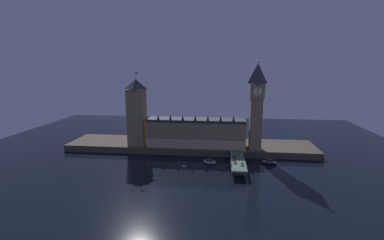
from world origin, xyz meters
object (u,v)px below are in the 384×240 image
car_northbound_trail (235,162)px  street_lamp_near (232,161)px  car_southbound_trail (240,154)px  street_lamp_far (231,148)px  clock_tower (256,104)px  boat_downstream (269,162)px  pedestrian_mid_walk (244,157)px  boat_upstream (209,162)px  pedestrian_far_rail (231,154)px  victoria_tower (137,112)px  car_southbound_lead (242,164)px  street_lamp_mid (245,154)px  pedestrian_near_rail (232,163)px  car_northbound_lead (235,157)px

car_northbound_trail → street_lamp_near: (-2.73, -7.87, 3.07)m
car_southbound_trail → street_lamp_far: (-7.40, 1.38, 3.91)m
clock_tower → boat_downstream: bearing=-66.2°
car_southbound_trail → street_lamp_near: (-7.40, -28.06, 3.14)m
car_northbound_trail → boat_downstream: 32.32m
pedestrian_mid_walk → boat_upstream: bearing=173.9°
clock_tower → pedestrian_mid_walk: bearing=-111.5°
street_lamp_near → street_lamp_far: bearing=90.0°
pedestrian_far_rail → street_lamp_near: 25.34m
victoria_tower → pedestrian_mid_walk: size_ratio=34.90×
clock_tower → boat_upstream: (-36.77, -24.26, -42.88)m
clock_tower → pedestrian_far_rail: 47.16m
car_southbound_trail → boat_downstream: (22.23, -3.05, -5.13)m
boat_downstream → car_southbound_lead: bearing=-136.4°
victoria_tower → street_lamp_mid: size_ratio=8.84×
pedestrian_near_rail → car_southbound_lead: bearing=-11.3°
car_northbound_lead → pedestrian_far_rail: 7.36m
pedestrian_far_rail → street_lamp_mid: street_lamp_mid is taller
clock_tower → boat_downstream: 48.47m
car_southbound_trail → street_lamp_far: street_lamp_far is taller
car_northbound_trail → street_lamp_mid: bearing=42.8°
victoria_tower → boat_upstream: size_ratio=5.67×
pedestrian_near_rail → boat_downstream: size_ratio=0.15×
pedestrian_near_rail → pedestrian_mid_walk: pedestrian_mid_walk is taller
pedestrian_mid_walk → street_lamp_far: street_lamp_far is taller
pedestrian_near_rail → boat_upstream: (-16.81, 16.54, -5.62)m
pedestrian_mid_walk → street_lamp_far: (-9.74, 10.45, 3.57)m
car_northbound_lead → street_lamp_mid: size_ratio=0.58×
car_southbound_trail → clock_tower: bearing=54.2°
car_southbound_lead → pedestrian_mid_walk: size_ratio=2.10×
pedestrian_near_rail → boat_downstream: pedestrian_near_rail is taller
pedestrian_mid_walk → boat_downstream: pedestrian_mid_walk is taller
car_northbound_lead → street_lamp_mid: street_lamp_mid is taller
street_lamp_near → boat_downstream: size_ratio=0.52×
car_northbound_lead → pedestrian_far_rail: bearing=108.5°
car_southbound_lead → pedestrian_far_rail: (-7.00, 21.33, 0.15)m
car_southbound_lead → car_southbound_trail: bearing=90.0°
street_lamp_far → pedestrian_far_rail: bearing=-84.6°
car_northbound_lead → pedestrian_far_rail: pedestrian_far_rail is taller
pedestrian_near_rail → boat_downstream: 35.70m
pedestrian_near_rail → pedestrian_far_rail: 19.93m
street_lamp_mid → boat_upstream: size_ratio=0.64×
clock_tower → street_lamp_far: clock_tower is taller
clock_tower → car_northbound_trail: clock_tower is taller
car_northbound_trail → boat_downstream: car_northbound_trail is taller
boat_downstream → street_lamp_mid: bearing=-152.2°
car_southbound_trail → pedestrian_near_rail: (-7.00, -22.81, 0.28)m
clock_tower → car_southbound_lead: size_ratio=18.95×
car_southbound_lead → car_northbound_trail: bearing=139.2°
street_lamp_far → car_northbound_lead: bearing=-76.3°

